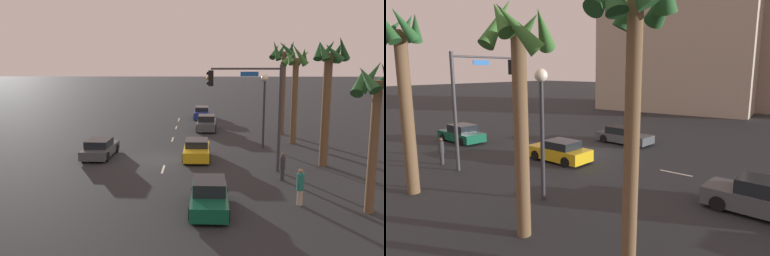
# 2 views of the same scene
# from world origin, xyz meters

# --- Properties ---
(ground_plane) EXTENTS (220.00, 220.00, 0.00)m
(ground_plane) POSITION_xyz_m (0.00, 0.00, 0.00)
(ground_plane) COLOR #232628
(lane_stripe_2) EXTENTS (1.87, 0.14, 0.01)m
(lane_stripe_2) POSITION_xyz_m (-6.86, 0.00, 0.01)
(lane_stripe_2) COLOR silver
(lane_stripe_2) RESTS_ON ground_plane
(lane_stripe_3) EXTENTS (1.97, 0.14, 0.01)m
(lane_stripe_3) POSITION_xyz_m (2.81, 0.00, 0.01)
(lane_stripe_3) COLOR silver
(lane_stripe_3) RESTS_ON ground_plane
(car_0) EXTENTS (4.41, 1.93, 1.42)m
(car_0) POSITION_xyz_m (9.86, 2.80, 0.65)
(car_0) COLOR #0F5138
(car_0) RESTS_ON ground_plane
(car_1) EXTENTS (4.17, 1.96, 1.35)m
(car_1) POSITION_xyz_m (-0.07, 2.15, 0.63)
(car_1) COLOR gold
(car_1) RESTS_ON ground_plane
(car_2) EXTENTS (4.08, 2.05, 1.45)m
(car_2) POSITION_xyz_m (-11.50, 3.02, 0.67)
(car_2) COLOR #474C51
(car_2) RESTS_ON ground_plane
(car_4) EXTENTS (4.44, 2.10, 1.30)m
(car_4) POSITION_xyz_m (-0.56, -4.85, 0.60)
(car_4) COLOR #474C51
(car_4) RESTS_ON ground_plane
(traffic_signal) EXTENTS (0.36, 4.66, 6.70)m
(traffic_signal) POSITION_xyz_m (3.20, 5.83, 4.50)
(traffic_signal) COLOR #38383D
(traffic_signal) RESTS_ON ground_plane
(streetlamp) EXTENTS (0.56, 0.56, 5.78)m
(streetlamp) POSITION_xyz_m (-3.71, 7.36, 4.08)
(streetlamp) COLOR #2D2D33
(streetlamp) RESTS_ON ground_plane
(pedestrian_0) EXTENTS (0.45, 0.45, 1.84)m
(pedestrian_0) POSITION_xyz_m (9.22, 7.27, 0.97)
(pedestrian_0) COLOR #B2A58C
(pedestrian_0) RESTS_ON ground_plane
(pedestrian_1) EXTENTS (0.36, 0.36, 1.66)m
(pedestrian_1) POSITION_xyz_m (5.07, 7.21, 0.88)
(pedestrian_1) COLOR #333338
(pedestrian_1) RESTS_ON ground_plane
(palm_tree_0) EXTENTS (2.47, 2.61, 8.60)m
(palm_tree_0) POSITION_xyz_m (-9.48, 9.86, 6.51)
(palm_tree_0) COLOR brown
(palm_tree_0) RESTS_ON ground_plane
(palm_tree_2) EXTENTS (2.63, 2.60, 8.22)m
(palm_tree_2) POSITION_xyz_m (-5.44, 10.13, 5.63)
(palm_tree_2) COLOR brown
(palm_tree_2) RESTS_ON ground_plane
(palm_tree_3) EXTENTS (2.43, 2.46, 8.54)m
(palm_tree_3) POSITION_xyz_m (1.68, 10.65, 5.82)
(palm_tree_3) COLOR brown
(palm_tree_3) RESTS_ON ground_plane
(building_1) EXTENTS (21.51, 16.36, 25.45)m
(building_1) POSITION_xyz_m (5.18, -30.36, 12.72)
(building_1) COLOR #B2A38E
(building_1) RESTS_ON ground_plane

